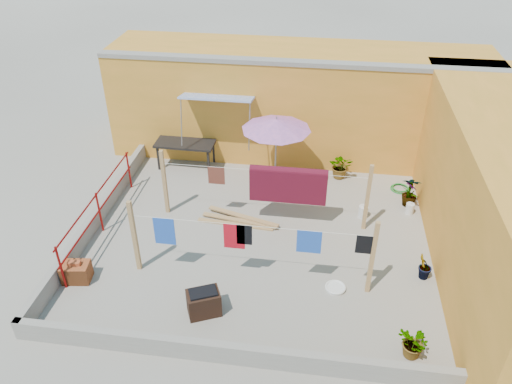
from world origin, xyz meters
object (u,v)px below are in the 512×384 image
(patio_umbrella, at_px, (276,125))
(brazier, at_px, (204,302))
(water_jug_a, at_px, (363,212))
(white_basin, at_px, (335,288))
(plant_back_a, at_px, (341,166))
(brick_stack, at_px, (76,272))
(outdoor_table, at_px, (186,144))
(green_hose, at_px, (400,188))
(water_jug_b, at_px, (410,208))

(patio_umbrella, distance_m, brazier, 5.13)
(patio_umbrella, bearing_deg, water_jug_a, -22.95)
(white_basin, relative_size, plant_back_a, 0.60)
(brazier, relative_size, water_jug_a, 2.03)
(brick_stack, distance_m, brazier, 2.99)
(brick_stack, relative_size, plant_back_a, 0.85)
(outdoor_table, xyz_separation_m, plant_back_a, (4.53, -0.04, -0.36))
(patio_umbrella, distance_m, water_jug_a, 3.14)
(patio_umbrella, relative_size, green_hose, 4.47)
(outdoor_table, distance_m, green_hose, 6.24)
(brick_stack, distance_m, green_hose, 8.66)
(brick_stack, xyz_separation_m, green_hose, (7.28, 4.68, -0.18))
(brick_stack, height_order, brazier, brazier)
(patio_umbrella, bearing_deg, green_hose, 7.70)
(patio_umbrella, bearing_deg, water_jug_b, -10.48)
(white_basin, xyz_separation_m, water_jug_b, (1.86, 3.07, 0.11))
(patio_umbrella, height_order, plant_back_a, patio_umbrella)
(water_jug_b, bearing_deg, brick_stack, -154.32)
(brick_stack, distance_m, white_basin, 5.56)
(outdoor_table, bearing_deg, white_basin, -46.27)
(brazier, bearing_deg, plant_back_a, 64.60)
(patio_umbrella, distance_m, water_jug_b, 4.06)
(white_basin, relative_size, water_jug_a, 1.19)
(green_hose, xyz_separation_m, plant_back_a, (-1.66, 0.42, 0.34))
(water_jug_a, bearing_deg, patio_umbrella, 157.05)
(brick_stack, xyz_separation_m, water_jug_a, (6.20, 3.22, -0.05))
(water_jug_a, height_order, plant_back_a, plant_back_a)
(patio_umbrella, bearing_deg, brazier, -100.65)
(white_basin, distance_m, water_jug_a, 2.81)
(brick_stack, bearing_deg, patio_umbrella, 47.75)
(water_jug_a, distance_m, green_hose, 1.83)
(patio_umbrella, distance_m, outdoor_table, 3.15)
(patio_umbrella, xyz_separation_m, water_jug_a, (2.37, -1.00, -1.80))
(outdoor_table, distance_m, white_basin, 6.47)
(outdoor_table, relative_size, white_basin, 3.88)
(patio_umbrella, xyz_separation_m, water_jug_b, (3.57, -0.66, -1.82))
(brick_stack, relative_size, white_basin, 1.42)
(brazier, bearing_deg, brick_stack, 169.40)
(water_jug_b, height_order, plant_back_a, plant_back_a)
(white_basin, bearing_deg, water_jug_b, 58.70)
(green_hose, bearing_deg, patio_umbrella, -172.30)
(brazier, bearing_deg, water_jug_b, 42.61)
(water_jug_a, bearing_deg, white_basin, -103.70)
(brazier, bearing_deg, outdoor_table, 107.98)
(patio_umbrella, relative_size, brick_stack, 3.71)
(outdoor_table, bearing_deg, brazier, -72.02)
(brick_stack, height_order, white_basin, brick_stack)
(green_hose, bearing_deg, white_basin, -112.57)
(outdoor_table, height_order, brick_stack, outdoor_table)
(outdoor_table, height_order, white_basin, outdoor_table)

